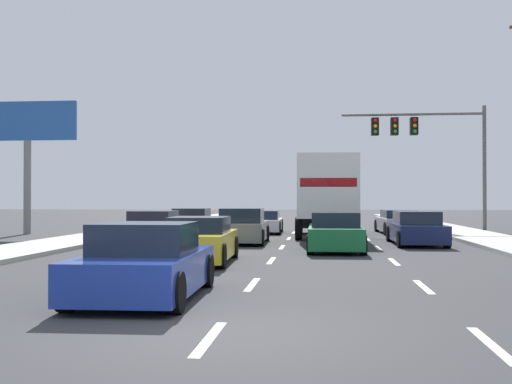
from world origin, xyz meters
name	(u,v)px	position (x,y,z in m)	size (l,w,h in m)	color
ground_plane	(294,232)	(0.00, 25.00, 0.00)	(140.00, 140.00, 0.00)	#333335
sidewalk_right	(484,238)	(8.35, 20.00, 0.07)	(2.80, 80.00, 0.14)	#B2AFA8
sidewalk_left	(106,236)	(-8.35, 20.00, 0.07)	(2.80, 80.00, 0.14)	#B2AFA8
lane_markings	(291,235)	(0.00, 22.25, 0.00)	(6.94, 57.00, 0.01)	silver
car_orange	(192,222)	(-5.00, 23.10, 0.57)	(2.05, 4.68, 1.28)	orange
car_red	(153,229)	(-5.12, 16.16, 0.58)	(2.02, 4.63, 1.28)	red
car_white	(263,222)	(-1.52, 24.23, 0.54)	(1.96, 4.18, 1.14)	white
car_gray	(242,227)	(-1.66, 16.60, 0.62)	(1.97, 4.17, 1.38)	slate
car_yellow	(199,241)	(-1.92, 9.03, 0.58)	(1.93, 4.20, 1.25)	yellow
car_blue	(145,265)	(-1.68, 2.81, 0.59)	(1.98, 4.07, 1.32)	#1E389E
box_truck	(325,192)	(1.61, 20.97, 2.03)	(2.84, 8.13, 3.58)	white
car_green	(335,233)	(1.87, 13.47, 0.59)	(1.86, 4.71, 1.30)	#196B38
car_silver	(398,222)	(5.25, 24.33, 0.56)	(1.99, 4.70, 1.19)	#B7BABF
car_navy	(416,229)	(5.00, 16.56, 0.59)	(1.85, 4.64, 1.28)	#141E4C
traffic_signal_mast	(418,135)	(6.70, 27.19, 5.25)	(7.75, 0.69, 6.80)	#595B56
roadside_billboard	(28,137)	(-13.07, 21.99, 4.83)	(4.99, 0.36, 6.58)	slate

